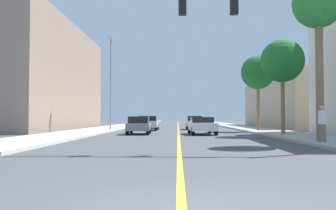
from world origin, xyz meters
name	(u,v)px	position (x,y,z in m)	size (l,w,h in m)	color
ground	(178,127)	(0.00, 42.00, 0.00)	(192.00, 192.00, 0.00)	#47474C
sidewalk_left	(118,127)	(-8.13, 42.00, 0.07)	(4.00, 168.00, 0.15)	beige
sidewalk_right	(239,127)	(8.13, 42.00, 0.07)	(4.00, 168.00, 0.15)	#9E9B93
lane_marking_center	(178,127)	(0.00, 42.00, 0.00)	(0.16, 144.00, 0.01)	yellow
building_left_near	(10,78)	(-19.11, 34.10, 5.84)	(15.18, 24.82, 11.67)	gray
building_right_far	(308,103)	(17.53, 42.67, 3.24)	(12.03, 25.68, 6.48)	tan
traffic_signal_mast	(277,26)	(3.91, 9.20, 4.99)	(9.02, 0.36, 6.76)	gray
street_lamp	(111,79)	(-6.63, 29.04, 5.13)	(0.56, 0.28, 9.11)	gray
palm_near	(318,6)	(7.03, 12.79, 6.92)	(2.57, 2.57, 8.25)	brown
palm_mid	(282,61)	(7.50, 20.47, 5.38)	(3.12, 3.12, 6.83)	brown
palm_far	(258,73)	(7.51, 28.16, 5.55)	(3.20, 3.20, 7.04)	brown
car_white	(202,125)	(1.83, 22.64, 0.71)	(2.10, 4.60, 1.36)	white
car_silver	(149,123)	(-3.08, 31.10, 0.76)	(1.94, 4.27, 1.47)	#BCBCC1
car_green	(151,122)	(-3.39, 37.87, 0.72)	(1.91, 4.20, 1.37)	#196638
car_gray	(139,125)	(-3.12, 22.77, 0.73)	(1.85, 4.00, 1.40)	slate
car_yellow	(194,122)	(1.77, 33.83, 0.77)	(1.82, 4.05, 1.48)	gold
pedestrian	(322,124)	(6.94, 12.31, 1.03)	(0.38, 0.38, 1.76)	#726651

